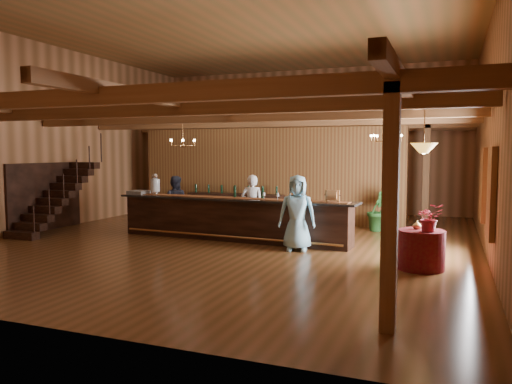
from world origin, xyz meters
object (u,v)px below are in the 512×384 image
(tasting_bar, at_px, (232,219))
(guest, at_px, (297,213))
(floor_plant, at_px, (379,210))
(chandelier_right, at_px, (386,138))
(staff_second, at_px, (175,203))
(backbar_shelf, at_px, (235,208))
(chandelier_left, at_px, (183,142))
(bartender, at_px, (252,206))
(beverage_dispenser, at_px, (155,184))
(pendant_lamp, at_px, (424,148))
(round_table, at_px, (421,250))
(raffle_drum, at_px, (332,195))

(tasting_bar, xyz_separation_m, guest, (2.00, -0.75, 0.33))
(floor_plant, bearing_deg, chandelier_right, -77.04)
(chandelier_right, distance_m, staff_second, 6.31)
(backbar_shelf, relative_size, floor_plant, 2.64)
(chandelier_left, relative_size, bartender, 0.47)
(backbar_shelf, bearing_deg, chandelier_left, -102.02)
(beverage_dispenser, relative_size, chandelier_right, 0.75)
(staff_second, relative_size, guest, 0.91)
(beverage_dispenser, height_order, staff_second, beverage_dispenser)
(tasting_bar, xyz_separation_m, floor_plant, (3.42, 2.88, 0.07))
(backbar_shelf, xyz_separation_m, guest, (3.32, -3.91, 0.43))
(chandelier_left, distance_m, staff_second, 1.83)
(beverage_dispenser, relative_size, pendant_lamp, 0.67)
(backbar_shelf, height_order, chandelier_right, chandelier_right)
(staff_second, bearing_deg, backbar_shelf, -129.87)
(chandelier_right, bearing_deg, tasting_bar, -158.63)
(chandelier_left, bearing_deg, guest, -20.91)
(backbar_shelf, bearing_deg, beverage_dispenser, -110.18)
(tasting_bar, xyz_separation_m, chandelier_left, (-1.89, 0.74, 2.03))
(chandelier_left, relative_size, guest, 0.45)
(chandelier_left, bearing_deg, floor_plant, 21.93)
(bartender, relative_size, floor_plant, 1.35)
(chandelier_right, relative_size, pendant_lamp, 0.89)
(chandelier_left, bearing_deg, round_table, -19.74)
(tasting_bar, height_order, round_table, tasting_bar)
(backbar_shelf, height_order, round_table, backbar_shelf)
(bartender, bearing_deg, round_table, 141.32)
(raffle_drum, relative_size, guest, 0.19)
(chandelier_left, distance_m, pendant_lamp, 7.15)
(round_table, distance_m, chandelier_left, 7.48)
(raffle_drum, relative_size, pendant_lamp, 0.38)
(staff_second, distance_m, floor_plant, 6.02)
(beverage_dispenser, bearing_deg, tasting_bar, -4.31)
(pendant_lamp, distance_m, staff_second, 7.70)
(chandelier_right, bearing_deg, bartender, -166.93)
(pendant_lamp, bearing_deg, round_table, 90.00)
(tasting_bar, height_order, beverage_dispenser, beverage_dispenser)
(round_table, xyz_separation_m, floor_plant, (-1.42, 4.55, 0.24))
(chandelier_right, relative_size, floor_plant, 0.63)
(pendant_lamp, bearing_deg, raffle_drum, 145.19)
(raffle_drum, bearing_deg, beverage_dispenser, 175.77)
(raffle_drum, height_order, chandelier_left, chandelier_left)
(chandelier_left, xyz_separation_m, bartender, (2.19, -0.08, -1.75))
(raffle_drum, relative_size, staff_second, 0.21)
(tasting_bar, relative_size, chandelier_right, 8.39)
(pendant_lamp, bearing_deg, bartender, 152.76)
(beverage_dispenser, distance_m, pendant_lamp, 7.62)
(backbar_shelf, height_order, staff_second, staff_second)
(tasting_bar, relative_size, beverage_dispenser, 11.18)
(raffle_drum, bearing_deg, guest, -142.54)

